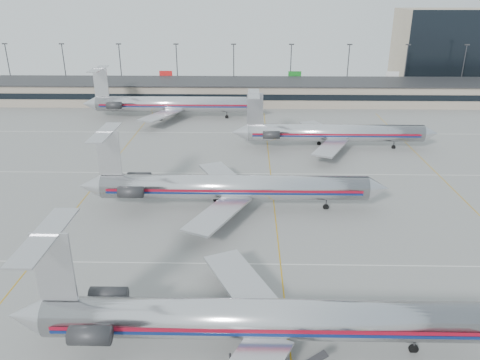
{
  "coord_description": "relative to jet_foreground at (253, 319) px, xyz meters",
  "views": [
    {
      "loc": [
        -3.87,
        -38.39,
        30.57
      ],
      "look_at": [
        -5.21,
        25.81,
        4.5
      ],
      "focal_mm": 35.0,
      "sensor_mm": 36.0,
      "label": 1
    }
  ],
  "objects": [
    {
      "name": "apron_markings",
      "position": [
        3.42,
        14.47,
        -3.46
      ],
      "size": [
        160.0,
        0.15,
        0.02
      ],
      "primitive_type": "cube",
      "color": "silver",
      "rests_on": "ground"
    },
    {
      "name": "ground",
      "position": [
        3.42,
        4.47,
        -3.47
      ],
      "size": [
        260.0,
        260.0,
        0.0
      ],
      "primitive_type": "plane",
      "color": "gray",
      "rests_on": "ground"
    },
    {
      "name": "light_mast_row",
      "position": [
        3.42,
        116.47,
        5.11
      ],
      "size": [
        163.6,
        0.4,
        15.28
      ],
      "color": "#38383D",
      "rests_on": "ground"
    },
    {
      "name": "jet_back_row",
      "position": [
        -20.84,
        83.69,
        0.23
      ],
      "size": [
        46.62,
        28.68,
        12.75
      ],
      "color": "silver",
      "rests_on": "ground"
    },
    {
      "name": "jet_foreground",
      "position": [
        0.0,
        0.0,
        0.0
      ],
      "size": [
        45.74,
        26.93,
        11.97
      ],
      "color": "silver",
      "rests_on": "ground"
    },
    {
      "name": "jet_third_row",
      "position": [
        16.34,
        59.45,
        -0.1
      ],
      "size": [
        42.5,
        26.14,
        11.62
      ],
      "color": "silver",
      "rests_on": "ground"
    },
    {
      "name": "terminal",
      "position": [
        3.42,
        102.44,
        -0.32
      ],
      "size": [
        162.0,
        17.0,
        6.25
      ],
      "color": "gray",
      "rests_on": "ground"
    },
    {
      "name": "distant_building",
      "position": [
        65.42,
        132.47,
        9.03
      ],
      "size": [
        30.0,
        20.0,
        25.0
      ],
      "primitive_type": "cube",
      "color": "tan",
      "rests_on": "ground"
    },
    {
      "name": "jet_second_row",
      "position": [
        -3.61,
        30.0,
        0.03
      ],
      "size": [
        46.12,
        27.16,
        12.07
      ],
      "color": "silver",
      "rests_on": "ground"
    }
  ]
}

